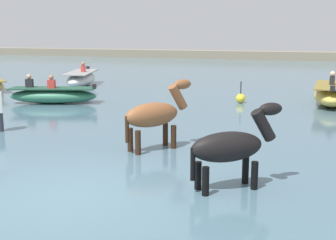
% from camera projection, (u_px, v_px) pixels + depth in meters
% --- Properties ---
extents(ground_plane, '(120.00, 120.00, 0.00)m').
position_uv_depth(ground_plane, '(70.00, 218.00, 6.97)').
color(ground_plane, '#84755B').
extents(water_surface, '(90.00, 90.00, 0.38)m').
position_uv_depth(water_surface, '(221.00, 108.00, 16.12)').
color(water_surface, '#476675').
rests_on(water_surface, ground).
extents(horse_lead_chestnut, '(1.23, 1.60, 1.88)m').
position_uv_depth(horse_lead_chestnut, '(155.00, 117.00, 9.53)').
color(horse_lead_chestnut, brown).
rests_on(horse_lead_chestnut, ground).
extents(horse_trailing_black, '(1.43, 1.26, 1.78)m').
position_uv_depth(horse_trailing_black, '(231.00, 149.00, 7.08)').
color(horse_trailing_black, black).
rests_on(horse_trailing_black, ground).
extents(boat_mid_outer, '(2.37, 3.91, 1.16)m').
position_uv_depth(boat_mid_outer, '(81.00, 79.00, 21.38)').
color(boat_mid_outer, silver).
rests_on(boat_mid_outer, water_surface).
extents(boat_distant_east, '(3.31, 1.97, 1.05)m').
position_uv_depth(boat_distant_east, '(53.00, 95.00, 16.00)').
color(boat_distant_east, '#337556').
rests_on(boat_distant_east, water_surface).
extents(boat_near_port, '(1.26, 3.32, 1.20)m').
position_uv_depth(boat_near_port, '(332.00, 95.00, 15.65)').
color(boat_near_port, gold).
rests_on(boat_near_port, water_surface).
extents(channel_buoy, '(0.34, 0.34, 0.79)m').
position_uv_depth(channel_buoy, '(241.00, 98.00, 16.11)').
color(channel_buoy, yellow).
rests_on(channel_buoy, water_surface).
extents(far_shoreline, '(80.00, 2.40, 1.18)m').
position_uv_depth(far_shoreline, '(292.00, 58.00, 42.73)').
color(far_shoreline, gray).
rests_on(far_shoreline, ground).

